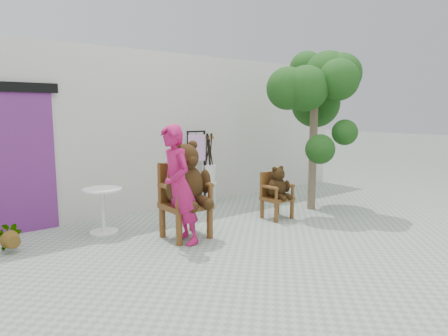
% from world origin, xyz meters
% --- Properties ---
extents(ground_plane, '(60.00, 60.00, 0.00)m').
position_xyz_m(ground_plane, '(0.00, 0.00, 0.00)').
color(ground_plane, gray).
rests_on(ground_plane, ground).
extents(back_wall, '(9.00, 1.00, 3.00)m').
position_xyz_m(back_wall, '(0.00, 3.10, 1.50)').
color(back_wall, beige).
rests_on(back_wall, ground).
extents(doorway, '(1.40, 0.11, 2.33)m').
position_xyz_m(doorway, '(-3.00, 2.58, 1.16)').
color(doorway, '#66256F').
rests_on(doorway, ground).
extents(chair_big, '(0.72, 0.77, 1.46)m').
position_xyz_m(chair_big, '(-1.04, 0.79, 0.82)').
color(chair_big, '#502E11').
rests_on(chair_big, ground).
extents(chair_small, '(0.47, 0.50, 0.94)m').
position_xyz_m(chair_small, '(0.82, 0.72, 0.54)').
color(chair_small, '#502E11').
rests_on(chair_small, ground).
extents(person, '(0.46, 0.65, 1.71)m').
position_xyz_m(person, '(-1.28, 0.57, 0.85)').
color(person, '#B11557').
rests_on(person, ground).
extents(cafe_table, '(0.60, 0.60, 0.70)m').
position_xyz_m(cafe_table, '(-1.94, 1.77, 0.44)').
color(cafe_table, white).
rests_on(cafe_table, ground).
extents(display_stand, '(0.50, 0.41, 1.51)m').
position_xyz_m(display_stand, '(0.21, 2.34, 0.58)').
color(display_stand, black).
rests_on(display_stand, ground).
extents(stool_bucket, '(0.32, 0.32, 1.45)m').
position_xyz_m(stool_bucket, '(0.52, 2.35, 0.64)').
color(stool_bucket, white).
rests_on(stool_bucket, ground).
extents(tree, '(1.90, 1.66, 3.07)m').
position_xyz_m(tree, '(1.97, 0.80, 2.30)').
color(tree, brown).
rests_on(tree, ground).
extents(potted_plant, '(0.42, 0.37, 0.42)m').
position_xyz_m(potted_plant, '(-3.25, 1.75, 0.21)').
color(potted_plant, black).
rests_on(potted_plant, ground).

